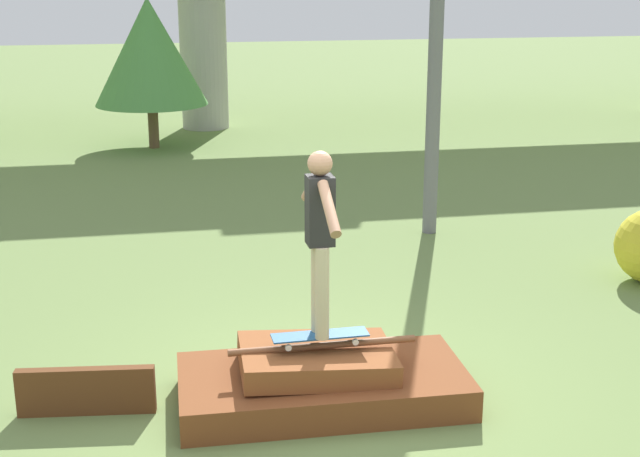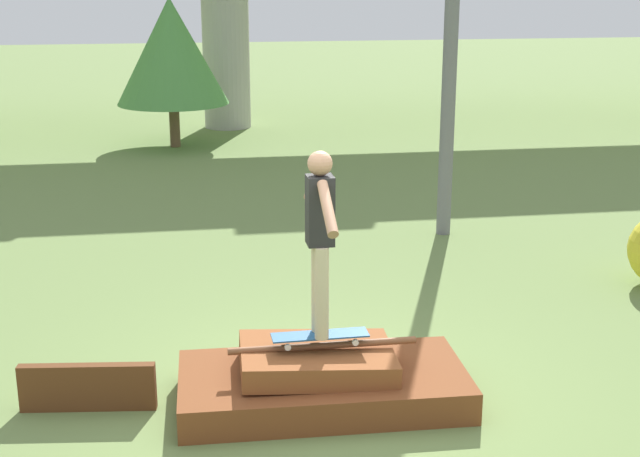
# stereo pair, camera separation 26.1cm
# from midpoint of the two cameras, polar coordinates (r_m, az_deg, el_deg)

# --- Properties ---
(ground_plane) EXTENTS (80.00, 80.00, 0.00)m
(ground_plane) POSITION_cam_midpoint_polar(r_m,az_deg,el_deg) (7.99, -0.77, -11.00)
(ground_plane) COLOR olive
(scrap_pile) EXTENTS (2.54, 1.30, 0.56)m
(scrap_pile) POSITION_cam_midpoint_polar(r_m,az_deg,el_deg) (7.91, -0.86, -9.70)
(scrap_pile) COLOR brown
(scrap_pile) RESTS_ON ground_plane
(scrap_plank_loose) EXTENTS (1.17, 0.23, 0.42)m
(scrap_plank_loose) POSITION_cam_midpoint_polar(r_m,az_deg,el_deg) (7.98, -15.66, -10.00)
(scrap_plank_loose) COLOR #5B3319
(scrap_plank_loose) RESTS_ON ground_plane
(skateboard) EXTENTS (0.84, 0.22, 0.09)m
(skateboard) POSITION_cam_midpoint_polar(r_m,az_deg,el_deg) (7.70, -0.98, -6.88)
(skateboard) COLOR #23517F
(skateboard) RESTS_ON scrap_pile
(skater) EXTENTS (0.22, 1.24, 1.60)m
(skater) POSITION_cam_midpoint_polar(r_m,az_deg,el_deg) (7.38, -1.01, -0.14)
(skater) COLOR #C6B78E
(skater) RESTS_ON skateboard
(tree_behind_left) EXTENTS (2.34, 2.34, 3.12)m
(tree_behind_left) POSITION_cam_midpoint_polar(r_m,az_deg,el_deg) (19.10, -11.25, 11.04)
(tree_behind_left) COLOR brown
(tree_behind_left) RESTS_ON ground_plane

